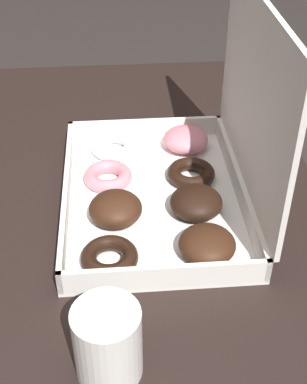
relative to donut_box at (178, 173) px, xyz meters
The scene contains 3 objects.
dining_table 0.20m from the donut_box, 101.97° to the right, with size 1.06×0.71×0.72m.
donut_box is the anchor object (origin of this frame).
coffee_mug 0.34m from the donut_box, 20.57° to the right, with size 0.08×0.08×0.10m.
Camera 1 is at (0.72, 0.01, 1.28)m, focal length 50.00 mm.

